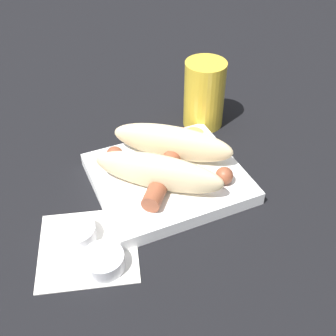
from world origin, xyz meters
TOP-DOWN VIEW (x-y plane):
  - ground_plane at (0.00, 0.00)m, footprint 3.00×3.00m
  - food_tray at (0.00, 0.00)m, footprint 0.22×0.20m
  - bread_roll at (-0.00, 0.00)m, footprint 0.22×0.21m
  - sausage at (0.00, 0.00)m, footprint 0.16×0.15m
  - pickled_veggies at (0.07, 0.06)m, footprint 0.08×0.07m
  - napkin at (-0.15, -0.07)m, footprint 0.16×0.16m
  - condiment_cup_near at (-0.16, -0.05)m, footprint 0.05×0.05m
  - condiment_cup_far at (-0.14, -0.11)m, footprint 0.05×0.05m
  - drink_glass at (0.13, 0.13)m, footprint 0.07×0.07m

SIDE VIEW (x-z plane):
  - ground_plane at x=0.00m, z-range 0.00..0.00m
  - napkin at x=-0.15m, z-range 0.00..0.00m
  - condiment_cup_near at x=-0.16m, z-range 0.00..0.02m
  - condiment_cup_far at x=-0.14m, z-range 0.00..0.02m
  - food_tray at x=0.00m, z-range 0.00..0.02m
  - pickled_veggies at x=0.07m, z-range 0.02..0.03m
  - sausage at x=0.00m, z-range 0.02..0.05m
  - bread_roll at x=0.00m, z-range 0.02..0.08m
  - drink_glass at x=0.13m, z-range 0.00..0.12m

